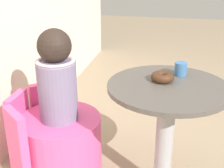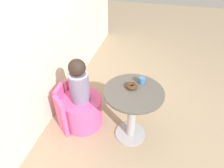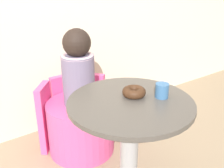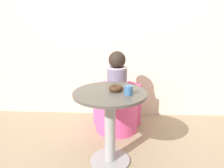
{
  "view_description": "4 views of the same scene",
  "coord_description": "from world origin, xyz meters",
  "px_view_note": "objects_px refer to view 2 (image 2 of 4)",
  "views": [
    {
      "loc": [
        -1.55,
        -0.04,
        1.36
      ],
      "look_at": [
        0.08,
        0.31,
        0.67
      ],
      "focal_mm": 50.0,
      "sensor_mm": 36.0,
      "label": 1
    },
    {
      "loc": [
        -1.64,
        -0.21,
        2.08
      ],
      "look_at": [
        0.12,
        0.25,
        0.69
      ],
      "focal_mm": 32.0,
      "sensor_mm": 36.0,
      "label": 2
    },
    {
      "loc": [
        -0.75,
        -0.96,
        1.32
      ],
      "look_at": [
        0.11,
        0.27,
        0.69
      ],
      "focal_mm": 42.0,
      "sensor_mm": 36.0,
      "label": 3
    },
    {
      "loc": [
        0.13,
        -1.85,
        1.35
      ],
      "look_at": [
        0.03,
        0.31,
        0.69
      ],
      "focal_mm": 35.0,
      "sensor_mm": 36.0,
      "label": 4
    }
  ],
  "objects_px": {
    "round_table": "(133,106)",
    "tub_chair": "(82,111)",
    "donut": "(131,86)",
    "child_figure": "(79,82)",
    "cup": "(142,80)"
  },
  "relations": [
    {
      "from": "round_table",
      "to": "donut",
      "type": "relative_size",
      "value": 5.62
    },
    {
      "from": "cup",
      "to": "round_table",
      "type": "bearing_deg",
      "value": 159.78
    },
    {
      "from": "round_table",
      "to": "child_figure",
      "type": "distance_m",
      "value": 0.69
    },
    {
      "from": "round_table",
      "to": "cup",
      "type": "distance_m",
      "value": 0.31
    },
    {
      "from": "tub_chair",
      "to": "child_figure",
      "type": "distance_m",
      "value": 0.48
    },
    {
      "from": "round_table",
      "to": "cup",
      "type": "height_order",
      "value": "cup"
    },
    {
      "from": "child_figure",
      "to": "round_table",
      "type": "bearing_deg",
      "value": -93.84
    },
    {
      "from": "round_table",
      "to": "tub_chair",
      "type": "distance_m",
      "value": 0.72
    },
    {
      "from": "round_table",
      "to": "child_figure",
      "type": "xyz_separation_m",
      "value": [
        0.04,
        0.66,
        0.19
      ]
    },
    {
      "from": "child_figure",
      "to": "cup",
      "type": "bearing_deg",
      "value": -80.6
    },
    {
      "from": "tub_chair",
      "to": "donut",
      "type": "bearing_deg",
      "value": -89.26
    },
    {
      "from": "round_table",
      "to": "child_figure",
      "type": "relative_size",
      "value": 1.26
    },
    {
      "from": "tub_chair",
      "to": "child_figure",
      "type": "height_order",
      "value": "child_figure"
    },
    {
      "from": "tub_chair",
      "to": "cup",
      "type": "xyz_separation_m",
      "value": [
        0.12,
        -0.72,
        0.55
      ]
    },
    {
      "from": "round_table",
      "to": "tub_chair",
      "type": "xyz_separation_m",
      "value": [
        0.04,
        0.66,
        -0.29
      ]
    }
  ]
}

